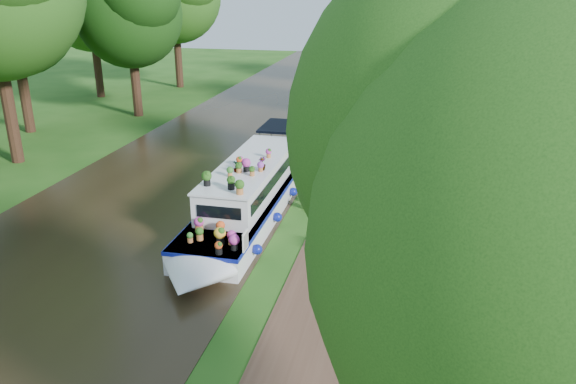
{
  "coord_description": "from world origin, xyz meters",
  "views": [
    {
      "loc": [
        3.21,
        -17.4,
        7.83
      ],
      "look_at": [
        -0.66,
        -0.47,
        1.3
      ],
      "focal_mm": 35.0,
      "sensor_mm": 36.0,
      "label": 1
    }
  ],
  "objects_px": {
    "plant_boat": "(252,189)",
    "pedestrian_dark": "(389,84)",
    "sandwich_board": "(355,247)",
    "pedestrian_pink": "(387,85)",
    "second_boat": "(343,94)"
  },
  "relations": [
    {
      "from": "plant_boat",
      "to": "pedestrian_dark",
      "type": "height_order",
      "value": "plant_boat"
    },
    {
      "from": "plant_boat",
      "to": "pedestrian_dark",
      "type": "xyz_separation_m",
      "value": [
        3.56,
        22.72,
        0.12
      ]
    },
    {
      "from": "sandwich_board",
      "to": "pedestrian_pink",
      "type": "xyz_separation_m",
      "value": [
        -0.66,
        25.89,
        0.43
      ]
    },
    {
      "from": "pedestrian_pink",
      "to": "pedestrian_dark",
      "type": "height_order",
      "value": "pedestrian_dark"
    },
    {
      "from": "plant_boat",
      "to": "pedestrian_pink",
      "type": "xyz_separation_m",
      "value": [
        3.4,
        22.87,
        0.04
      ]
    },
    {
      "from": "sandwich_board",
      "to": "pedestrian_dark",
      "type": "relative_size",
      "value": 0.5
    },
    {
      "from": "pedestrian_dark",
      "to": "pedestrian_pink",
      "type": "bearing_deg",
      "value": 150.42
    },
    {
      "from": "pedestrian_pink",
      "to": "pedestrian_dark",
      "type": "relative_size",
      "value": 0.91
    },
    {
      "from": "second_boat",
      "to": "pedestrian_dark",
      "type": "xyz_separation_m",
      "value": [
        3.06,
        2.0,
        0.5
      ]
    },
    {
      "from": "plant_boat",
      "to": "sandwich_board",
      "type": "distance_m",
      "value": 5.07
    },
    {
      "from": "plant_boat",
      "to": "second_boat",
      "type": "xyz_separation_m",
      "value": [
        0.5,
        20.72,
        -0.38
      ]
    },
    {
      "from": "second_boat",
      "to": "pedestrian_pink",
      "type": "bearing_deg",
      "value": 12.56
    },
    {
      "from": "sandwich_board",
      "to": "pedestrian_pink",
      "type": "bearing_deg",
      "value": 79.06
    },
    {
      "from": "second_boat",
      "to": "sandwich_board",
      "type": "height_order",
      "value": "second_boat"
    },
    {
      "from": "sandwich_board",
      "to": "pedestrian_dark",
      "type": "distance_m",
      "value": 25.74
    }
  ]
}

